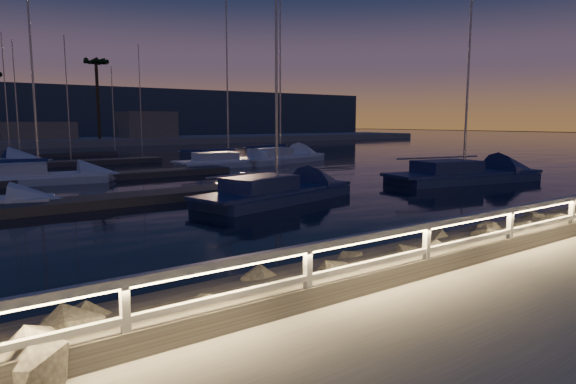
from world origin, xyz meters
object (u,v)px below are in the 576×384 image
object	(u,v)px
sailboat_c	(273,192)
sailboat_l	(278,157)
sailboat_f	(35,177)
sailboat_h	(226,161)
sailboat_d	(460,174)
guard_rail	(390,244)

from	to	relation	value
sailboat_c	sailboat_l	world-z (taller)	sailboat_l
sailboat_f	sailboat_h	bearing A→B (deg)	22.19
sailboat_c	sailboat_l	size ratio (longest dim) A/B	0.87
sailboat_h	sailboat_l	xyz separation A→B (m)	(5.67, 0.71, 0.03)
sailboat_d	sailboat_l	xyz separation A→B (m)	(-0.36, 18.18, -0.00)
sailboat_d	sailboat_f	bearing A→B (deg)	157.81
sailboat_l	sailboat_h	bearing A→B (deg)	171.52
guard_rail	sailboat_l	xyz separation A→B (m)	(19.01, 30.24, -0.90)
sailboat_d	sailboat_c	bearing A→B (deg)	-169.94
sailboat_f	sailboat_h	distance (m)	14.97
sailboat_h	sailboat_l	bearing A→B (deg)	9.05
guard_rail	sailboat_l	distance (m)	35.73
sailboat_c	sailboat_f	size ratio (longest dim) A/B	1.10
sailboat_f	guard_rail	bearing A→B (deg)	-78.51
guard_rail	sailboat_d	bearing A→B (deg)	31.90
sailboat_d	sailboat_l	bearing A→B (deg)	103.17
sailboat_l	sailboat_d	bearing A→B (deg)	-104.46
sailboat_d	sailboat_h	size ratio (longest dim) A/B	1.14
sailboat_c	sailboat_d	bearing A→B (deg)	-15.78
sailboat_l	sailboat_f	bearing A→B (deg)	176.06
guard_rail	sailboat_h	world-z (taller)	sailboat_h
sailboat_h	sailboat_l	distance (m)	5.72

